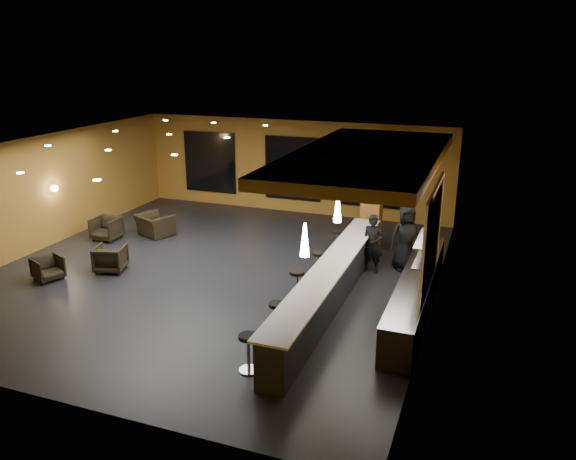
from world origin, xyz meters
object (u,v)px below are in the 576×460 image
(bar_stool_2, at_px, (297,282))
(staff_b, at_px, (408,236))
(bar_stool_4, at_px, (337,239))
(column, at_px, (372,193))
(bar_counter, at_px, (330,286))
(bar_stool_0, at_px, (248,348))
(armchair_b, at_px, (111,258))
(bar_stool_3, at_px, (318,261))
(armchair_c, at_px, (107,229))
(pendant_2, at_px, (361,185))
(bar_stool_1, at_px, (277,314))
(prep_counter, at_px, (416,293))
(pendant_0, at_px, (305,240))
(staff_c, at_px, (406,238))
(pendant_1, at_px, (338,208))
(armchair_a, at_px, (48,268))
(staff_a, at_px, (373,244))
(armchair_d, at_px, (155,225))

(bar_stool_2, bearing_deg, staff_b, 59.40)
(bar_stool_4, bearing_deg, column, 52.94)
(bar_counter, distance_m, bar_stool_0, 3.46)
(armchair_b, bearing_deg, bar_stool_2, 163.30)
(bar_stool_3, bearing_deg, armchair_b, -164.28)
(armchair_c, xyz_separation_m, bar_stool_3, (7.48, -0.64, 0.09))
(pendant_2, xyz_separation_m, bar_stool_3, (-0.81, -1.40, -1.88))
(bar_stool_1, xyz_separation_m, bar_stool_2, (-0.17, 1.80, 0.02))
(staff_b, distance_m, bar_stool_2, 4.26)
(prep_counter, xyz_separation_m, pendant_0, (-2.00, -2.50, 1.92))
(column, distance_m, pendant_2, 1.71)
(staff_b, height_order, armchair_b, staff_b)
(bar_stool_0, bearing_deg, staff_c, 72.68)
(pendant_1, height_order, bar_stool_1, pendant_1)
(staff_b, bearing_deg, bar_stool_2, -131.48)
(staff_b, bearing_deg, armchair_a, -163.04)
(column, xyz_separation_m, armchair_b, (-6.45, -4.59, -1.38))
(armchair_c, height_order, bar_stool_0, bar_stool_0)
(prep_counter, xyz_separation_m, pendant_1, (-2.00, 0.00, 1.92))
(bar_stool_3, bearing_deg, pendant_1, -53.61)
(pendant_1, distance_m, bar_stool_3, 2.32)
(bar_counter, distance_m, bar_stool_2, 0.85)
(pendant_1, bearing_deg, bar_stool_3, 126.39)
(staff_b, xyz_separation_m, armchair_c, (-9.60, -1.40, -0.41))
(bar_counter, distance_m, armchair_c, 8.58)
(bar_stool_3, bearing_deg, bar_stool_4, 89.65)
(staff_a, xyz_separation_m, armchair_d, (-7.54, 0.67, -0.47))
(column, xyz_separation_m, bar_stool_3, (-0.81, -3.00, -1.28))
(pendant_0, xyz_separation_m, armchair_b, (-6.45, 2.01, -1.98))
(pendant_2, bearing_deg, staff_c, 0.84)
(staff_c, bearing_deg, pendant_0, -127.99)
(pendant_2, height_order, armchair_b, pendant_2)
(staff_b, relative_size, bar_stool_3, 2.17)
(staff_c, xyz_separation_m, armchair_a, (-9.00, -4.12, -0.61))
(armchair_c, distance_m, bar_stool_1, 8.62)
(bar_stool_2, bearing_deg, column, 79.58)
(column, bearing_deg, bar_stool_3, -105.05)
(staff_c, relative_size, armchair_c, 2.26)
(bar_counter, height_order, bar_stool_1, bar_counter)
(staff_b, bearing_deg, bar_stool_4, 171.50)
(pendant_1, relative_size, staff_b, 0.44)
(bar_stool_1, relative_size, bar_stool_2, 0.95)
(column, xyz_separation_m, staff_c, (1.34, -1.58, -0.81))
(staff_c, distance_m, bar_stool_2, 3.78)
(armchair_c, distance_m, bar_stool_2, 7.77)
(staff_a, distance_m, bar_stool_0, 6.00)
(column, xyz_separation_m, armchair_d, (-7.04, -1.45, -1.39))
(column, relative_size, pendant_0, 5.00)
(staff_a, bearing_deg, armchair_b, -159.43)
(staff_c, xyz_separation_m, bar_stool_3, (-2.14, -1.42, -0.47))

